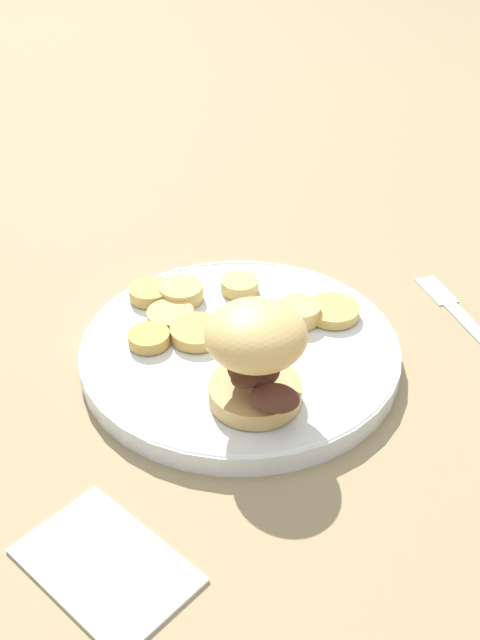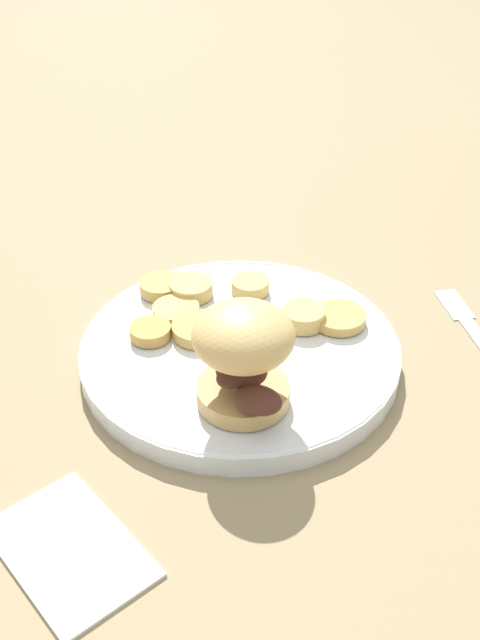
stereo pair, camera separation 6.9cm
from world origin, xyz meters
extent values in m
plane|color=#937F5B|center=(0.00, 0.00, 0.00)|extent=(4.00, 4.00, 0.00)
cylinder|color=white|center=(0.00, 0.00, 0.01)|extent=(0.30, 0.30, 0.02)
torus|color=white|center=(0.00, 0.00, 0.02)|extent=(0.30, 0.30, 0.01)
cylinder|color=tan|center=(-0.07, 0.04, 0.03)|extent=(0.08, 0.08, 0.02)
ellipsoid|color=#4C281E|center=(-0.07, 0.04, 0.06)|extent=(0.04, 0.06, 0.02)
ellipsoid|color=#4C281E|center=(-0.10, 0.05, 0.05)|extent=(0.05, 0.05, 0.02)
ellipsoid|color=brown|center=(-0.07, 0.04, 0.06)|extent=(0.03, 0.03, 0.02)
ellipsoid|color=#4C281E|center=(-0.07, 0.04, 0.05)|extent=(0.05, 0.05, 0.02)
ellipsoid|color=#DBB26B|center=(-0.07, 0.04, 0.09)|extent=(0.08, 0.08, 0.05)
cylinder|color=#DBB766|center=(0.07, -0.06, 0.03)|extent=(0.04, 0.04, 0.01)
cylinder|color=#DBB766|center=(0.09, 0.00, 0.03)|extent=(0.04, 0.04, 0.01)
cylinder|color=tan|center=(0.05, 0.07, 0.03)|extent=(0.04, 0.04, 0.01)
cylinder|color=#DBB766|center=(-0.01, -0.07, 0.03)|extent=(0.04, 0.04, 0.02)
cylinder|color=tan|center=(0.03, 0.03, 0.03)|extent=(0.05, 0.05, 0.01)
cylinder|color=tan|center=(0.12, 0.02, 0.03)|extent=(0.04, 0.04, 0.01)
cylinder|color=tan|center=(-0.02, -0.10, 0.03)|extent=(0.05, 0.05, 0.01)
cylinder|color=#DBB766|center=(0.07, 0.03, 0.03)|extent=(0.05, 0.05, 0.01)
cube|color=silver|center=(-0.04, -0.24, 0.00)|extent=(0.06, 0.04, 0.00)
cube|color=white|center=(-0.12, 0.22, 0.00)|extent=(0.14, 0.10, 0.01)
camera|label=1|loc=(-0.44, 0.35, 0.45)|focal=42.00mm
camera|label=2|loc=(-0.47, 0.30, 0.45)|focal=42.00mm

